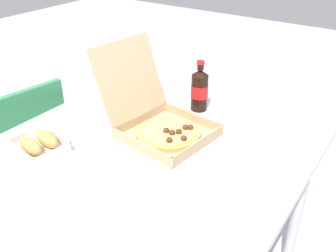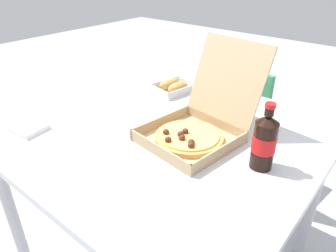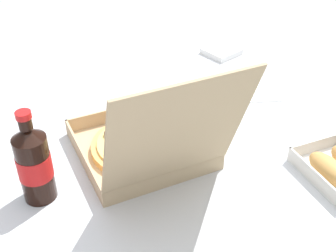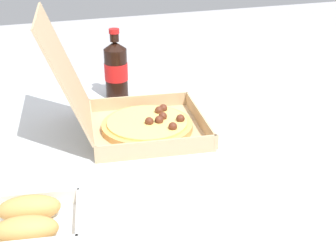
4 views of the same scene
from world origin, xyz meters
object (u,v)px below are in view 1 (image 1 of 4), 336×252
at_px(chair, 25,147).
at_px(pizza_box_open, 161,123).
at_px(bread_side_box, 39,144).
at_px(cola_bottle, 199,90).
at_px(paper_menu, 111,207).

height_order(chair, pizza_box_open, pizza_box_open).
distance_m(pizza_box_open, bread_side_box, 0.46).
relative_size(chair, cola_bottle, 3.71).
bearing_deg(pizza_box_open, chair, 99.57).
distance_m(chair, paper_menu, 0.97).
relative_size(chair, bread_side_box, 3.90).
relative_size(chair, paper_menu, 3.95).
bearing_deg(pizza_box_open, bread_side_box, 139.32).
bearing_deg(cola_bottle, paper_menu, -171.25).
xyz_separation_m(chair, cola_bottle, (0.39, -0.77, 0.37)).
relative_size(chair, pizza_box_open, 1.86).
bearing_deg(cola_bottle, bread_side_box, 152.84).
bearing_deg(chair, cola_bottle, -63.06).
height_order(chair, cola_bottle, cola_bottle).
height_order(pizza_box_open, paper_menu, pizza_box_open).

